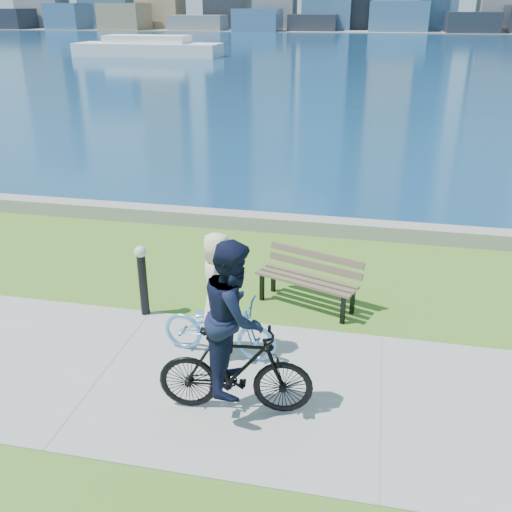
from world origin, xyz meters
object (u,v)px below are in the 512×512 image
at_px(bollard_lamp, 143,276).
at_px(cyclist_woman, 219,311).
at_px(park_bench, 309,275).
at_px(cyclist_man, 235,344).

bearing_deg(bollard_lamp, cyclist_woman, -30.54).
xyz_separation_m(park_bench, cyclist_woman, (-1.14, -1.91, 0.18)).
bearing_deg(cyclist_woman, park_bench, -26.02).
height_order(bollard_lamp, cyclist_woman, cyclist_woman).
height_order(bollard_lamp, cyclist_man, cyclist_man).
distance_m(cyclist_woman, cyclist_man, 1.38).
bearing_deg(bollard_lamp, park_bench, 19.38).
bearing_deg(park_bench, cyclist_woman, -100.80).
distance_m(park_bench, bollard_lamp, 2.91).
distance_m(park_bench, cyclist_woman, 2.23).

